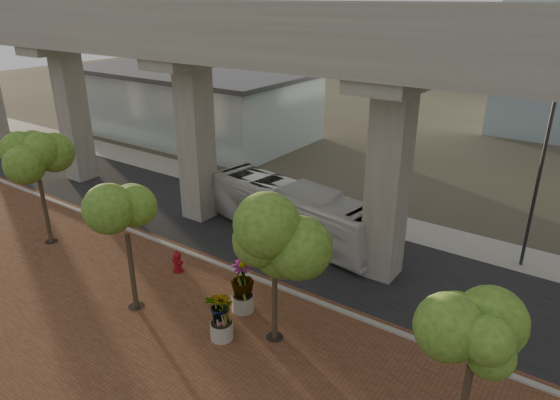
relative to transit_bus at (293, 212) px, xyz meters
The scene contains 18 objects.
ground 3.27m from the transit_bus, 95.18° to the right, with size 160.00×160.00×0.00m, color #353026.
brick_plaza 10.97m from the transit_bus, 91.37° to the right, with size 70.00×13.00×0.06m, color brown.
asphalt_road 1.78m from the transit_bus, 106.78° to the right, with size 90.00×8.00×0.04m, color black.
curb_strip 5.09m from the transit_bus, 93.05° to the right, with size 70.00×0.25×0.16m, color gray.
far_sidewalk 4.89m from the transit_bus, 93.20° to the left, with size 90.00×3.00×0.06m, color gray.
transit_viaduct 5.80m from the transit_bus, 106.78° to the right, with size 72.00×5.60×12.40m.
station_pavilion 24.20m from the transit_bus, 147.03° to the left, with size 23.00×13.00×6.30m.
transit_bus is the anchor object (origin of this frame).
fire_hydrant 6.99m from the transit_bus, 110.75° to the right, with size 0.56×0.50×1.12m.
planter_front 9.36m from the transit_bus, 73.56° to the right, with size 1.78×1.78×1.96m.
planter_right 7.52m from the transit_bus, 72.72° to the right, with size 2.33×2.33×2.49m.
planter_left 9.54m from the transit_bus, 73.29° to the right, with size 2.03×2.03×2.23m.
street_tree_far_west 13.71m from the transit_bus, 141.83° to the right, with size 3.34×3.34×6.13m.
street_tree_near_west 10.26m from the transit_bus, 100.32° to the right, with size 3.30×3.30×5.99m.
street_tree_near_east 9.55m from the transit_bus, 60.73° to the right, with size 3.98×3.98×6.33m.
street_tree_far_east 15.32m from the transit_bus, 37.56° to the right, with size 3.00×3.00×5.47m.
streetlamp_west 12.32m from the transit_bus, 166.46° to the left, with size 0.42×1.24×8.56m.
streetlamp_east 12.46m from the transit_bus, 18.85° to the left, with size 0.46×1.34×9.28m.
Camera 1 is at (14.21, -18.21, 12.65)m, focal length 32.00 mm.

